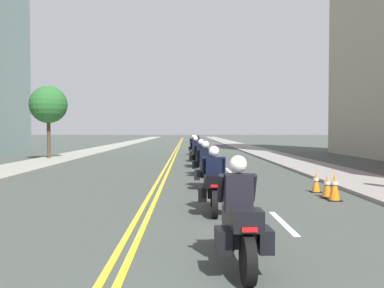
{
  "coord_description": "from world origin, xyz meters",
  "views": [
    {
      "loc": [
        1.01,
        -1.02,
        2.0
      ],
      "look_at": [
        1.35,
        25.14,
        1.14
      ],
      "focal_mm": 39.56,
      "sensor_mm": 36.0,
      "label": 1
    }
  ],
  "objects_px": {
    "motorcycle_1": "(214,186)",
    "motorcycle_2": "(205,169)",
    "traffic_cone_1": "(334,187)",
    "motorcycle_7": "(193,147)",
    "motorcycle_0": "(239,223)",
    "traffic_cone_2": "(316,182)",
    "motorcycle_5": "(195,151)",
    "street_tree_0": "(48,105)",
    "motorcycle_4": "(196,155)",
    "motorcycle_3": "(201,161)",
    "motorcycle_6": "(198,148)",
    "traffic_cone_0": "(327,186)"
  },
  "relations": [
    {
      "from": "motorcycle_6",
      "to": "traffic_cone_1",
      "type": "relative_size",
      "value": 2.83
    },
    {
      "from": "motorcycle_1",
      "to": "traffic_cone_1",
      "type": "height_order",
      "value": "motorcycle_1"
    },
    {
      "from": "motorcycle_0",
      "to": "traffic_cone_1",
      "type": "height_order",
      "value": "motorcycle_0"
    },
    {
      "from": "motorcycle_1",
      "to": "motorcycle_2",
      "type": "height_order",
      "value": "motorcycle_2"
    },
    {
      "from": "motorcycle_0",
      "to": "motorcycle_7",
      "type": "bearing_deg",
      "value": 88.1
    },
    {
      "from": "motorcycle_4",
      "to": "motorcycle_6",
      "type": "distance_m",
      "value": 8.17
    },
    {
      "from": "motorcycle_4",
      "to": "motorcycle_0",
      "type": "bearing_deg",
      "value": -92.42
    },
    {
      "from": "motorcycle_7",
      "to": "traffic_cone_1",
      "type": "bearing_deg",
      "value": -79.1
    },
    {
      "from": "motorcycle_5",
      "to": "traffic_cone_0",
      "type": "height_order",
      "value": "motorcycle_5"
    },
    {
      "from": "motorcycle_2",
      "to": "motorcycle_3",
      "type": "height_order",
      "value": "motorcycle_2"
    },
    {
      "from": "motorcycle_0",
      "to": "street_tree_0",
      "type": "distance_m",
      "value": 24.92
    },
    {
      "from": "street_tree_0",
      "to": "traffic_cone_0",
      "type": "bearing_deg",
      "value": -50.3
    },
    {
      "from": "traffic_cone_1",
      "to": "motorcycle_7",
      "type": "bearing_deg",
      "value": 99.11
    },
    {
      "from": "motorcycle_1",
      "to": "motorcycle_2",
      "type": "bearing_deg",
      "value": 92.43
    },
    {
      "from": "motorcycle_4",
      "to": "traffic_cone_0",
      "type": "height_order",
      "value": "motorcycle_4"
    },
    {
      "from": "motorcycle_2",
      "to": "traffic_cone_1",
      "type": "relative_size",
      "value": 2.7
    },
    {
      "from": "motorcycle_1",
      "to": "street_tree_0",
      "type": "height_order",
      "value": "street_tree_0"
    },
    {
      "from": "motorcycle_3",
      "to": "traffic_cone_1",
      "type": "distance_m",
      "value": 7.68
    },
    {
      "from": "motorcycle_7",
      "to": "motorcycle_0",
      "type": "bearing_deg",
      "value": -87.78
    },
    {
      "from": "motorcycle_3",
      "to": "motorcycle_6",
      "type": "height_order",
      "value": "motorcycle_6"
    },
    {
      "from": "motorcycle_5",
      "to": "traffic_cone_1",
      "type": "relative_size",
      "value": 2.77
    },
    {
      "from": "motorcycle_5",
      "to": "motorcycle_6",
      "type": "bearing_deg",
      "value": 86.9
    },
    {
      "from": "motorcycle_0",
      "to": "motorcycle_5",
      "type": "relative_size",
      "value": 1.03
    },
    {
      "from": "motorcycle_5",
      "to": "traffic_cone_1",
      "type": "bearing_deg",
      "value": -75.99
    },
    {
      "from": "motorcycle_5",
      "to": "motorcycle_6",
      "type": "xyz_separation_m",
      "value": [
        0.26,
        4.06,
        0.01
      ]
    },
    {
      "from": "motorcycle_0",
      "to": "traffic_cone_2",
      "type": "height_order",
      "value": "motorcycle_0"
    },
    {
      "from": "traffic_cone_1",
      "to": "traffic_cone_2",
      "type": "xyz_separation_m",
      "value": [
        -0.03,
        1.61,
        -0.07
      ]
    },
    {
      "from": "motorcycle_1",
      "to": "motorcycle_3",
      "type": "bearing_deg",
      "value": 92.37
    },
    {
      "from": "motorcycle_5",
      "to": "traffic_cone_2",
      "type": "bearing_deg",
      "value": -74.56
    },
    {
      "from": "motorcycle_3",
      "to": "motorcycle_5",
      "type": "xyz_separation_m",
      "value": [
        -0.08,
        8.3,
        0.03
      ]
    },
    {
      "from": "motorcycle_0",
      "to": "motorcycle_2",
      "type": "relative_size",
      "value": 1.06
    },
    {
      "from": "motorcycle_7",
      "to": "traffic_cone_1",
      "type": "xyz_separation_m",
      "value": [
        3.63,
        -22.66,
        -0.25
      ]
    },
    {
      "from": "motorcycle_3",
      "to": "motorcycle_5",
      "type": "distance_m",
      "value": 8.3
    },
    {
      "from": "motorcycle_6",
      "to": "motorcycle_0",
      "type": "bearing_deg",
      "value": -87.68
    },
    {
      "from": "motorcycle_4",
      "to": "traffic_cone_2",
      "type": "height_order",
      "value": "motorcycle_4"
    },
    {
      "from": "motorcycle_6",
      "to": "motorcycle_5",
      "type": "bearing_deg",
      "value": -91.16
    },
    {
      "from": "motorcycle_5",
      "to": "street_tree_0",
      "type": "relative_size",
      "value": 0.44
    },
    {
      "from": "motorcycle_4",
      "to": "motorcycle_7",
      "type": "relative_size",
      "value": 1.0
    },
    {
      "from": "motorcycle_2",
      "to": "street_tree_0",
      "type": "xyz_separation_m",
      "value": [
        -9.96,
        14.19,
        3.04
      ]
    },
    {
      "from": "motorcycle_1",
      "to": "motorcycle_6",
      "type": "relative_size",
      "value": 0.99
    },
    {
      "from": "traffic_cone_2",
      "to": "motorcycle_1",
      "type": "bearing_deg",
      "value": -137.04
    },
    {
      "from": "motorcycle_6",
      "to": "traffic_cone_1",
      "type": "xyz_separation_m",
      "value": [
        3.37,
        -19.16,
        -0.28
      ]
    },
    {
      "from": "motorcycle_4",
      "to": "street_tree_0",
      "type": "distance_m",
      "value": 11.8
    },
    {
      "from": "motorcycle_2",
      "to": "motorcycle_7",
      "type": "xyz_separation_m",
      "value": [
        -0.1,
        20.05,
        -0.01
      ]
    },
    {
      "from": "motorcycle_3",
      "to": "motorcycle_7",
      "type": "height_order",
      "value": "motorcycle_3"
    },
    {
      "from": "motorcycle_1",
      "to": "motorcycle_2",
      "type": "relative_size",
      "value": 1.04
    },
    {
      "from": "traffic_cone_2",
      "to": "street_tree_0",
      "type": "relative_size",
      "value": 0.13
    },
    {
      "from": "motorcycle_3",
      "to": "traffic_cone_2",
      "type": "xyz_separation_m",
      "value": [
        3.52,
        -5.19,
        -0.32
      ]
    },
    {
      "from": "traffic_cone_2",
      "to": "motorcycle_0",
      "type": "bearing_deg",
      "value": -114.67
    },
    {
      "from": "motorcycle_3",
      "to": "traffic_cone_2",
      "type": "relative_size",
      "value": 3.45
    }
  ]
}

